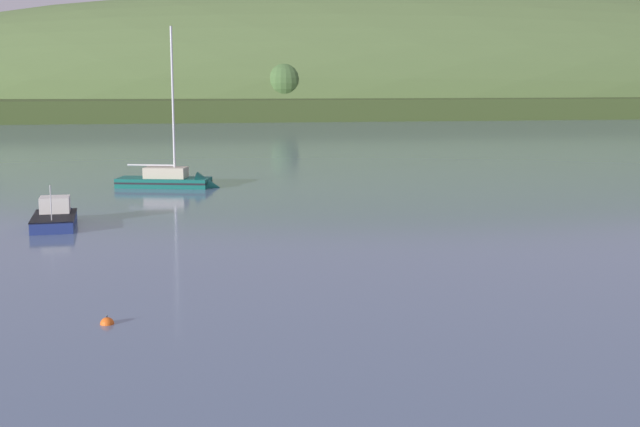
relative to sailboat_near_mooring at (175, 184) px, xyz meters
The scene contains 4 objects.
far_shoreline_hill 154.77m from the sailboat_near_mooring, 62.78° to the left, with size 446.85×82.60×60.80m.
sailboat_near_mooring is the anchor object (origin of this frame).
fishing_boat_moored 18.20m from the sailboat_near_mooring, 113.28° to the right, with size 2.73×5.72×3.62m.
mooring_buoy_midchannel 38.53m from the sailboat_near_mooring, 94.03° to the right, with size 0.50×0.50×0.58m.
Camera 1 is at (-7.44, -6.62, 8.77)m, focal length 47.87 mm.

